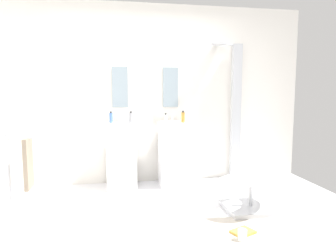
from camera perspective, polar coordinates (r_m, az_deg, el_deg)
ground_plane at (r=3.20m, az=-0.98°, el=-18.75°), size 4.80×3.60×0.04m
rear_partition at (r=4.53m, az=-4.32°, el=5.91°), size 4.80×0.10×2.60m
pedestal_sink_left at (r=4.27m, az=-8.74°, el=-5.22°), size 0.44×0.44×1.02m
pedestal_sink_right at (r=4.35m, az=1.05°, el=-4.94°), size 0.44×0.44×1.02m
vanity_mirror_left at (r=4.44m, az=-9.02°, el=7.21°), size 0.22×0.03×0.57m
vanity_mirror_right at (r=4.51m, az=0.46°, el=7.27°), size 0.22×0.03×0.57m
shower_column at (r=4.75m, az=12.44°, el=3.15°), size 0.49×0.24×2.05m
lounge_chair at (r=3.58m, az=15.27°, el=-9.84°), size 1.08×1.08×0.65m
towel_rack at (r=3.27m, az=-25.22°, el=-6.76°), size 0.37×0.22×0.95m
area_rug at (r=3.07m, az=10.18°, el=-19.45°), size 1.22×0.74×0.01m
magazine_ochre at (r=3.13m, az=13.89°, el=-18.72°), size 0.25×0.23×0.02m
coffee_mug at (r=2.98m, az=13.78°, el=-19.24°), size 0.08×0.08×0.10m
soap_bottle_blue at (r=4.22m, az=-10.65°, el=1.56°), size 0.05×0.05×0.15m
soap_bottle_white at (r=4.21m, az=-0.43°, el=1.46°), size 0.04×0.04×0.13m
soap_bottle_grey at (r=4.15m, az=-6.98°, el=1.57°), size 0.06×0.06×0.16m
soap_bottle_amber at (r=4.19m, az=2.82°, el=1.66°), size 0.05×0.05×0.16m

